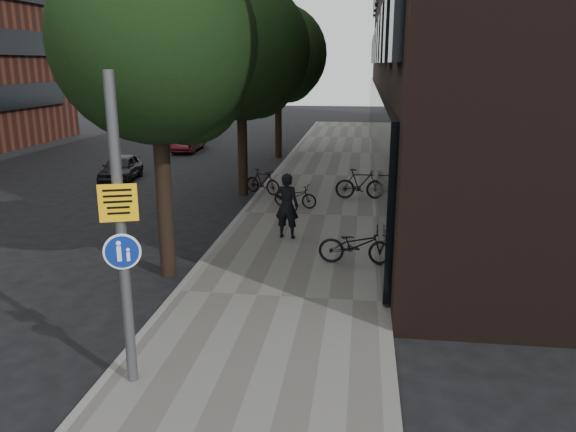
% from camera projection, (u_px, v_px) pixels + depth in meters
% --- Properties ---
extents(ground, '(120.00, 120.00, 0.00)m').
position_uv_depth(ground, '(234.00, 388.00, 8.62)').
color(ground, black).
rests_on(ground, ground).
extents(sidewalk, '(4.50, 60.00, 0.12)m').
position_uv_depth(sidewalk, '(311.00, 216.00, 18.14)').
color(sidewalk, '#65625D').
rests_on(sidewalk, ground).
extents(curb_edge, '(0.15, 60.00, 0.13)m').
position_uv_depth(curb_edge, '(242.00, 214.00, 18.43)').
color(curb_edge, slate).
rests_on(curb_edge, ground).
extents(street_tree_near, '(4.40, 4.40, 7.50)m').
position_uv_depth(street_tree_near, '(161.00, 50.00, 12.04)').
color(street_tree_near, black).
rests_on(street_tree_near, ground).
extents(street_tree_mid, '(5.00, 5.00, 7.80)m').
position_uv_depth(street_tree_mid, '(243.00, 55.00, 20.17)').
color(street_tree_mid, black).
rests_on(street_tree_mid, ground).
extents(street_tree_far, '(5.00, 5.00, 7.80)m').
position_uv_depth(street_tree_far, '(280.00, 58.00, 28.78)').
color(street_tree_far, black).
rests_on(street_tree_far, ground).
extents(signpost, '(0.52, 0.20, 4.63)m').
position_uv_depth(signpost, '(121.00, 235.00, 8.03)').
color(signpost, '#595B5E').
rests_on(signpost, sidewalk).
extents(pedestrian, '(0.71, 0.51, 1.83)m').
position_uv_depth(pedestrian, '(287.00, 206.00, 15.49)').
color(pedestrian, black).
rests_on(pedestrian, sidewalk).
extents(parked_bike_facade_near, '(1.83, 0.67, 0.96)m').
position_uv_depth(parked_bike_facade_near, '(356.00, 245.00, 13.54)').
color(parked_bike_facade_near, black).
rests_on(parked_bike_facade_near, sidewalk).
extents(parked_bike_facade_far, '(1.82, 0.59, 1.08)m').
position_uv_depth(parked_bike_facade_far, '(361.00, 184.00, 20.08)').
color(parked_bike_facade_far, black).
rests_on(parked_bike_facade_far, sidewalk).
extents(parked_bike_curb_near, '(1.60, 0.89, 0.80)m').
position_uv_depth(parked_bike_curb_near, '(295.00, 196.00, 18.92)').
color(parked_bike_curb_near, black).
rests_on(parked_bike_curb_near, sidewalk).
extents(parked_bike_curb_far, '(1.58, 1.11, 0.93)m').
position_uv_depth(parked_bike_curb_far, '(263.00, 182.00, 20.85)').
color(parked_bike_curb_far, black).
rests_on(parked_bike_curb_far, sidewalk).
extents(parked_car_near, '(1.66, 3.33, 1.09)m').
position_uv_depth(parked_car_near, '(121.00, 168.00, 23.84)').
color(parked_car_near, black).
rests_on(parked_car_near, ground).
extents(parked_car_mid, '(1.42, 3.66, 1.19)m').
position_uv_depth(parked_car_mid, '(188.00, 141.00, 31.92)').
color(parked_car_mid, maroon).
rests_on(parked_car_mid, ground).
extents(parked_car_far, '(2.11, 4.35, 1.22)m').
position_uv_depth(parked_car_far, '(187.00, 131.00, 36.32)').
color(parked_car_far, black).
rests_on(parked_car_far, ground).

